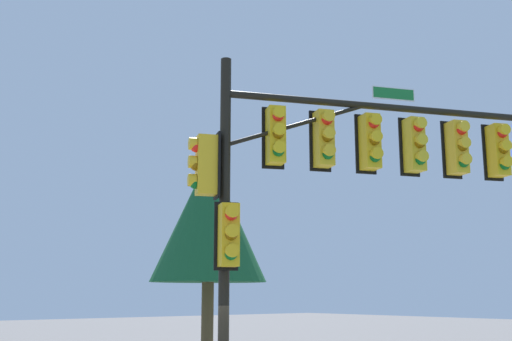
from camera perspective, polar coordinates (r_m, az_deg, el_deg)
name	(u,v)px	position (r m, az deg, el deg)	size (l,w,h in m)	color
signal_pole_assembly	(336,167)	(12.27, 7.21, 0.33)	(6.51, 3.18, 7.11)	black
tree_near	(209,218)	(22.02, -4.28, -4.30)	(3.99, 3.99, 7.54)	brown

